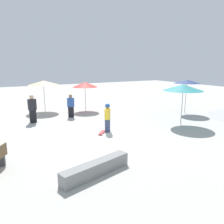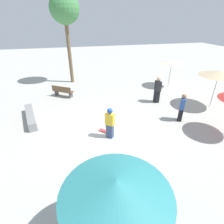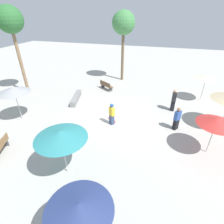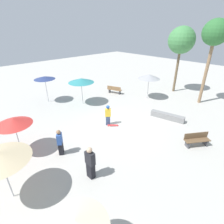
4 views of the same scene
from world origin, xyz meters
The scene contains 15 objects.
ground_plane centered at (0.00, 0.00, 0.00)m, with size 60.00×60.00×0.00m, color #B2AFA8.
skater_main centered at (0.23, -0.89, 0.86)m, with size 0.47×0.45×1.59m.
skateboard centered at (0.12, -0.48, 0.06)m, with size 0.72×0.69×0.07m.
concrete_ledge centered at (-3.84, 1.77, 0.23)m, with size 1.03×2.69×0.47m.
bench_near centered at (-2.01, 4.85, 0.43)m, with size 1.57×1.26×0.85m.
bench_far centered at (-4.91, -5.43, 0.43)m, with size 0.98×1.65×0.85m.
shade_umbrella_cream centered at (6.78, 4.97, 2.11)m, with size 1.91×1.91×2.27m.
shade_umbrella_teal centered at (-0.73, -5.55, 2.30)m, with size 2.36×2.36×2.49m.
shade_umbrella_grey centered at (-6.39, -2.05, 2.29)m, with size 2.16×2.16×2.51m.
shade_umbrella_navy centered at (1.48, -8.33, 2.40)m, with size 1.94×1.94×2.55m.
shade_umbrella_red centered at (6.18, -2.10, 2.09)m, with size 1.98×1.98×2.29m.
palm_tree_left centered at (-9.17, 2.15, 6.17)m, with size 2.15×2.15×7.39m.
palm_tree_center_right centered at (-10.40, -1.28, 5.42)m, with size 2.70×2.70×6.82m.
bystander_watching centered at (4.51, -0.29, 0.81)m, with size 0.47×0.50×1.62m.
bystander_far centered at (4.33, 2.32, 0.90)m, with size 0.29×0.50×1.80m.
Camera 4 is at (8.01, 7.68, 6.82)m, focal length 28.00 mm.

